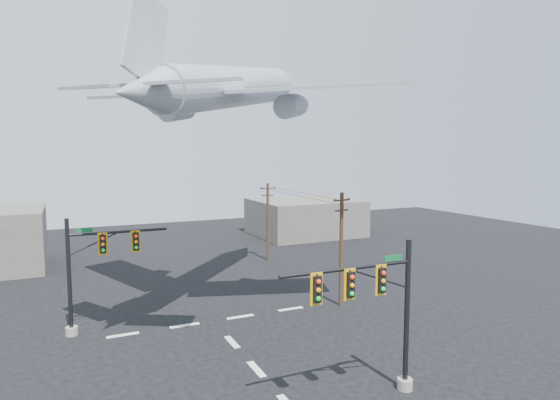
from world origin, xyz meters
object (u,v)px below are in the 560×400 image
signal_mast_far (91,272)px  airliner (233,88)px  utility_pole_a (341,247)px  utility_pole_b (268,220)px  signal_mast_near (379,311)px

signal_mast_far → airliner: 16.09m
utility_pole_a → airliner: size_ratio=0.39×
utility_pole_b → airliner: (-8.30, -12.78, 11.99)m
signal_mast_near → utility_pole_a: bearing=65.1°
signal_mast_far → airliner: airliner is taller
signal_mast_far → utility_pole_a: utility_pole_a is taller
signal_mast_far → utility_pole_a: size_ratio=0.87×
signal_mast_far → utility_pole_a: bearing=-7.1°
airliner → signal_mast_far: bearing=142.1°
signal_mast_far → signal_mast_near: bearing=-50.8°
signal_mast_near → signal_mast_far: 18.68m
utility_pole_a → airliner: bearing=139.2°
utility_pole_a → utility_pole_b: utility_pole_a is taller
utility_pole_a → airliner: (-7.31, 3.56, 11.84)m
signal_mast_far → utility_pole_a: 17.65m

